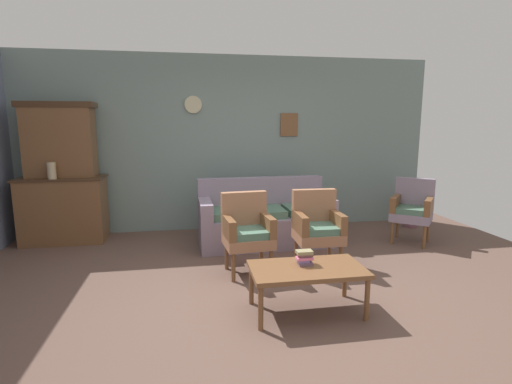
% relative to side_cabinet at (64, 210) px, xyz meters
% --- Properties ---
extents(ground_plane, '(7.68, 7.68, 0.00)m').
position_rel_side_cabinet_xyz_m(ground_plane, '(2.45, -2.25, -0.47)').
color(ground_plane, brown).
extents(wall_back_with_decor, '(6.40, 0.09, 2.70)m').
position_rel_side_cabinet_xyz_m(wall_back_with_decor, '(2.45, 0.38, 0.89)').
color(wall_back_with_decor, gray).
rests_on(wall_back_with_decor, ground).
extents(side_cabinet, '(1.16, 0.55, 0.93)m').
position_rel_side_cabinet_xyz_m(side_cabinet, '(0.00, 0.00, 0.00)').
color(side_cabinet, brown).
rests_on(side_cabinet, ground).
extents(cabinet_upper_hutch, '(0.99, 0.38, 1.03)m').
position_rel_side_cabinet_xyz_m(cabinet_upper_hutch, '(0.00, 0.08, 0.98)').
color(cabinet_upper_hutch, brown).
rests_on(cabinet_upper_hutch, side_cabinet).
extents(vase_on_cabinet, '(0.11, 0.11, 0.23)m').
position_rel_side_cabinet_xyz_m(vase_on_cabinet, '(-0.06, -0.18, 0.58)').
color(vase_on_cabinet, tan).
rests_on(vase_on_cabinet, side_cabinet).
extents(floral_couch, '(1.84, 0.85, 0.90)m').
position_rel_side_cabinet_xyz_m(floral_couch, '(2.79, -0.55, -0.14)').
color(floral_couch, gray).
rests_on(floral_couch, ground).
extents(armchair_by_doorway, '(0.56, 0.54, 0.90)m').
position_rel_side_cabinet_xyz_m(armchair_by_doorway, '(2.38, -1.59, 0.03)').
color(armchair_by_doorway, '#9E6B4C').
rests_on(armchair_by_doorway, ground).
extents(armchair_row_middle, '(0.53, 0.50, 0.90)m').
position_rel_side_cabinet_xyz_m(armchair_row_middle, '(3.21, -1.56, 0.03)').
color(armchair_row_middle, '#9E6B4C').
rests_on(armchair_row_middle, ground).
extents(wingback_chair_by_fireplace, '(0.71, 0.71, 0.90)m').
position_rel_side_cabinet_xyz_m(wingback_chair_by_fireplace, '(4.85, -0.85, 0.03)').
color(wingback_chair_by_fireplace, gray).
rests_on(wingback_chair_by_fireplace, ground).
extents(coffee_table, '(1.00, 0.56, 0.42)m').
position_rel_side_cabinet_xyz_m(coffee_table, '(2.76, -2.62, -0.09)').
color(coffee_table, brown).
rests_on(coffee_table, ground).
extents(book_stack_on_table, '(0.15, 0.12, 0.13)m').
position_rel_side_cabinet_xyz_m(book_stack_on_table, '(2.76, -2.55, 0.02)').
color(book_stack_on_table, '#685065').
rests_on(book_stack_on_table, coffee_table).
extents(floor_vase_by_wall, '(0.22, 0.22, 0.64)m').
position_rel_side_cabinet_xyz_m(floor_vase_by_wall, '(5.30, -0.10, -0.15)').
color(floor_vase_by_wall, '#784B58').
rests_on(floor_vase_by_wall, ground).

